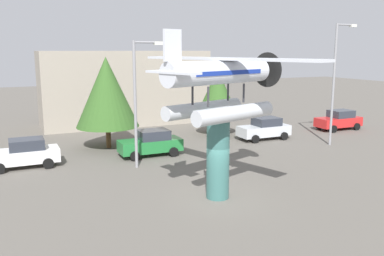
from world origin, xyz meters
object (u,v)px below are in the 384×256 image
at_px(car_distant_red, 339,120).
at_px(streetlight_secondary, 336,77).
at_px(car_far_silver, 264,128).
at_px(floatplane_monument, 221,83).
at_px(car_near_white, 24,153).
at_px(streetlight_primary, 138,95).
at_px(car_mid_green, 151,143).
at_px(tree_center_back, 217,93).
at_px(tree_east, 107,92).
at_px(display_pedestal, 218,159).
at_px(storefront_building, 125,88).

xyz_separation_m(car_distant_red, streetlight_secondary, (-4.87, -4.39, 4.25)).
bearing_deg(car_far_silver, floatplane_monument, 46.91).
xyz_separation_m(car_near_white, car_far_silver, (17.94, 0.71, 0.00)).
distance_m(car_distant_red, streetlight_primary, 20.69).
bearing_deg(car_mid_green, tree_center_back, -148.64).
bearing_deg(car_near_white, floatplane_monument, 131.53).
bearing_deg(tree_center_back, streetlight_primary, -142.45).
xyz_separation_m(car_near_white, tree_east, (5.89, 3.01, 3.21)).
bearing_deg(tree_east, car_near_white, -152.90).
distance_m(car_mid_green, tree_east, 5.18).
relative_size(streetlight_secondary, tree_east, 1.36).
height_order(display_pedestal, floatplane_monument, floatplane_monument).
bearing_deg(car_far_silver, streetlight_primary, 17.18).
bearing_deg(car_far_silver, streetlight_secondary, 133.84).
xyz_separation_m(streetlight_primary, tree_east, (-0.55, 5.86, -0.35)).
height_order(display_pedestal, car_distant_red, display_pedestal).
distance_m(floatplane_monument, car_distant_red, 21.53).
height_order(car_near_white, tree_center_back, tree_center_back).
bearing_deg(storefront_building, car_far_silver, -55.43).
bearing_deg(car_mid_green, display_pedestal, 91.89).
relative_size(car_mid_green, streetlight_primary, 0.55).
relative_size(tree_east, tree_center_back, 1.19).
relative_size(car_near_white, tree_center_back, 0.76).
relative_size(streetlight_secondary, storefront_building, 0.57).
bearing_deg(tree_center_back, floatplane_monument, -117.39).
xyz_separation_m(display_pedestal, car_far_silver, (9.66, 10.24, -1.07)).
height_order(streetlight_secondary, storefront_building, streetlight_secondary).
height_order(streetlight_secondary, tree_east, streetlight_secondary).
relative_size(car_distant_red, tree_center_back, 0.76).
xyz_separation_m(car_near_white, tree_center_back, (15.42, 4.06, 2.67)).
bearing_deg(streetlight_secondary, car_mid_green, 169.40).
bearing_deg(streetlight_secondary, car_far_silver, 133.84).
height_order(car_distant_red, storefront_building, storefront_building).
relative_size(streetlight_primary, storefront_building, 0.49).
height_order(car_distant_red, tree_east, tree_east).
relative_size(floatplane_monument, tree_east, 1.55).
bearing_deg(car_distant_red, streetlight_primary, 11.95).
bearing_deg(floatplane_monument, streetlight_secondary, 7.62).
relative_size(car_far_silver, tree_east, 0.64).
relative_size(car_mid_green, streetlight_secondary, 0.47).
bearing_deg(car_mid_green, floatplane_monument, 92.69).
height_order(display_pedestal, tree_east, tree_east).
relative_size(car_mid_green, tree_east, 0.64).
relative_size(display_pedestal, tree_east, 0.59).
relative_size(display_pedestal, streetlight_primary, 0.51).
bearing_deg(streetlight_primary, streetlight_secondary, -0.64).
distance_m(car_mid_green, streetlight_primary, 4.54).
bearing_deg(tree_center_back, car_mid_green, -148.64).
xyz_separation_m(streetlight_secondary, tree_east, (-15.62, 6.02, -1.04)).
distance_m(streetlight_primary, tree_center_back, 11.36).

